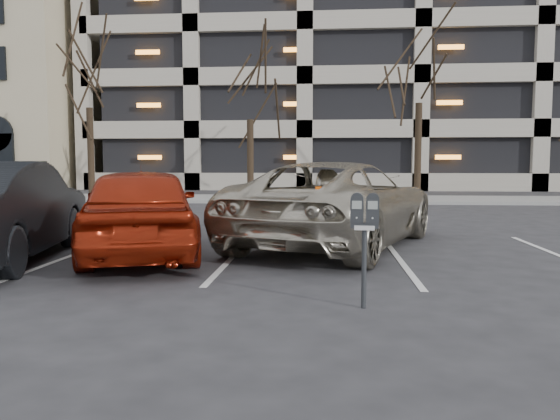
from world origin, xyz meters
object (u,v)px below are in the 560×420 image
object	(u,v)px
tree_c	(420,42)
parking_meter	(365,222)
tree_a	(88,51)
suv_silver	(338,204)
tree_b	(250,70)
car_red	(141,211)

from	to	relation	value
tree_c	parking_meter	distance (m)	18.29
tree_a	suv_silver	bearing A→B (deg)	-50.27
tree_b	car_red	distance (m)	14.79
tree_a	car_red	world-z (taller)	tree_a
car_red	parking_meter	bearing A→B (deg)	122.25
tree_b	car_red	world-z (taller)	tree_b
parking_meter	car_red	distance (m)	4.70
suv_silver	car_red	distance (m)	3.69
parking_meter	tree_b	bearing A→B (deg)	107.55
tree_c	parking_meter	xyz separation A→B (m)	(-3.41, -17.10, -5.54)
tree_c	suv_silver	size ratio (longest dim) A/B	1.40
parking_meter	car_red	size ratio (longest dim) A/B	0.27
tree_a	parking_meter	distance (m)	20.83
tree_b	suv_silver	bearing A→B (deg)	-74.79
suv_silver	tree_a	bearing A→B (deg)	-29.15
tree_a	tree_b	bearing A→B (deg)	0.00
tree_c	car_red	xyz separation A→B (m)	(-6.96, -14.03, -5.71)
tree_c	parking_meter	bearing A→B (deg)	-101.27
parking_meter	suv_silver	distance (m)	4.59
tree_a	tree_b	world-z (taller)	tree_a
tree_a	tree_b	size ratio (longest dim) A/B	1.16
tree_a	parking_meter	xyz separation A→B (m)	(10.59, -17.10, -5.41)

